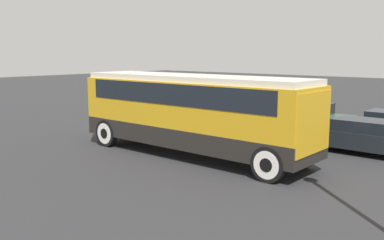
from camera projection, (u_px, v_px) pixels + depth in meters
The scene contains 4 objects.
ground_plane at pixel (192, 156), 17.07m from camera, with size 120.00×120.00×0.00m, color #2D2D30.
tour_bus at pixel (194, 108), 16.71m from camera, with size 10.19×2.57×3.20m.
parked_car_near at pixel (367, 137), 17.29m from camera, with size 4.29×1.82×1.40m.
parked_car_far at pixel (311, 116), 22.89m from camera, with size 4.22×1.82×1.42m.
Camera 1 is at (10.87, -12.61, 4.06)m, focal length 40.00 mm.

